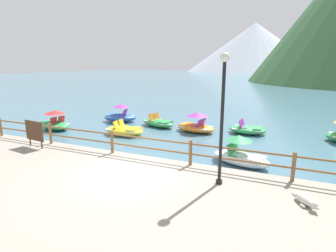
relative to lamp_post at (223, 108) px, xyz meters
name	(u,v)px	position (x,y,z in m)	size (l,w,h in m)	color
ground_plane	(254,88)	(-3.02, 39.57, -2.78)	(200.00, 200.00, 0.00)	#477084
promenade_dock	(84,210)	(-3.02, -2.63, -2.58)	(28.00, 8.00, 0.40)	gray
dock_railing	(149,144)	(-3.02, 1.12, -1.80)	(23.92, 0.12, 0.95)	brown
lamp_post	(223,108)	(0.00, 0.00, 0.00)	(0.28, 0.28, 3.93)	black
sign_board	(34,131)	(-8.29, 0.43, -1.65)	(1.17, 0.19, 1.19)	silver
dog_resting	(306,200)	(2.38, -0.37, -2.25)	(0.62, 0.95, 0.26)	beige
pedal_boat_0	(241,155)	(0.22, 2.96, -2.40)	(2.62, 1.75, 1.21)	white
pedal_boat_1	(124,130)	(-6.66, 5.08, -2.52)	(2.41, 1.37, 0.83)	yellow
pedal_boat_2	(158,123)	(-5.75, 7.72, -2.52)	(2.74, 1.91, 0.83)	green
pedal_boat_3	(248,129)	(-0.15, 8.17, -2.53)	(2.20, 1.50, 0.82)	green
pedal_boat_4	(196,125)	(-3.08, 7.36, -2.38)	(2.58, 1.72, 1.20)	orange
pedal_boat_6	(120,116)	(-8.89, 8.05, -2.36)	(2.54, 1.77, 1.25)	blue
pedal_boat_7	(55,123)	(-11.38, 4.49, -2.37)	(2.60, 1.87, 1.22)	green
distant_peak	(254,48)	(-13.91, 138.23, 9.14)	(67.15, 67.15, 23.84)	#A8B2C1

